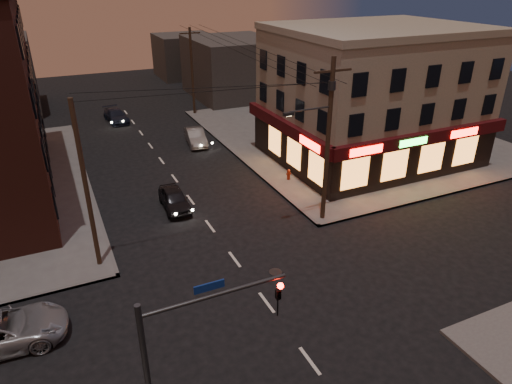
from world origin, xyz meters
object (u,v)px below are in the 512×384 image
sedan_mid (196,137)px  fire_hydrant (289,174)px  sedan_far (116,116)px  sedan_near (174,199)px

sedan_mid → fire_hydrant: size_ratio=5.31×
sedan_far → fire_hydrant: (9.19, -20.86, -0.06)m
sedan_near → sedan_far: bearing=93.0°
sedan_mid → sedan_far: size_ratio=0.96×
sedan_mid → fire_hydrant: sedan_mid is taller
sedan_near → fire_hydrant: size_ratio=4.92×
sedan_far → fire_hydrant: sedan_far is taller
sedan_far → sedan_mid: bearing=-67.8°
sedan_near → sedan_mid: sedan_mid is taller
sedan_mid → fire_hydrant: 11.41m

